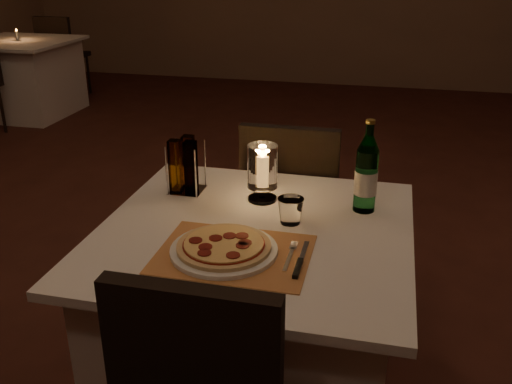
% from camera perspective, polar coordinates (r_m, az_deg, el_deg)
% --- Properties ---
extents(floor, '(8.00, 10.00, 0.02)m').
position_cam_1_polar(floor, '(2.74, -2.75, -12.10)').
color(floor, '#481F17').
rests_on(floor, ground).
extents(main_table, '(1.00, 1.00, 0.74)m').
position_cam_1_polar(main_table, '(2.04, -0.13, -12.88)').
color(main_table, white).
rests_on(main_table, ground).
extents(chair_far, '(0.42, 0.42, 0.90)m').
position_cam_1_polar(chair_far, '(2.56, 3.60, -0.43)').
color(chair_far, black).
rests_on(chair_far, ground).
extents(placemat, '(0.45, 0.34, 0.00)m').
position_cam_1_polar(placemat, '(1.70, -2.24, -6.21)').
color(placemat, '#C57E44').
rests_on(placemat, main_table).
extents(plate, '(0.32, 0.32, 0.01)m').
position_cam_1_polar(plate, '(1.70, -3.22, -5.82)').
color(plate, white).
rests_on(plate, placemat).
extents(pizza, '(0.28, 0.28, 0.02)m').
position_cam_1_polar(pizza, '(1.69, -3.23, -5.35)').
color(pizza, '#D8B77F').
rests_on(pizza, plate).
extents(fork, '(0.02, 0.18, 0.00)m').
position_cam_1_polar(fork, '(1.69, 3.50, -6.17)').
color(fork, silver).
rests_on(fork, placemat).
extents(knife, '(0.02, 0.22, 0.01)m').
position_cam_1_polar(knife, '(1.63, 4.34, -7.23)').
color(knife, black).
rests_on(knife, placemat).
extents(tumbler, '(0.09, 0.09, 0.09)m').
position_cam_1_polar(tumbler, '(1.87, 3.47, -1.89)').
color(tumbler, white).
rests_on(tumbler, main_table).
extents(water_bottle, '(0.08, 0.08, 0.32)m').
position_cam_1_polar(water_bottle, '(1.96, 10.96, 1.69)').
color(water_bottle, '#60B275').
rests_on(water_bottle, main_table).
extents(hurricane_candle, '(0.11, 0.11, 0.21)m').
position_cam_1_polar(hurricane_candle, '(2.00, 0.65, 2.37)').
color(hurricane_candle, white).
rests_on(hurricane_candle, main_table).
extents(cruet_caddy, '(0.12, 0.12, 0.21)m').
position_cam_1_polar(cruet_caddy, '(2.10, -7.09, 2.44)').
color(cruet_caddy, white).
rests_on(cruet_caddy, main_table).
extents(neighbor_table_left, '(1.00, 1.00, 0.74)m').
position_cam_1_polar(neighbor_table_left, '(6.30, -22.20, 10.56)').
color(neighbor_table_left, white).
rests_on(neighbor_table_left, ground).
extents(neighbor_chair_lb, '(0.42, 0.42, 0.90)m').
position_cam_1_polar(neighbor_chair_lb, '(6.86, -19.03, 13.40)').
color(neighbor_chair_lb, black).
rests_on(neighbor_chair_lb, ground).
extents(neighbor_candle_left, '(0.03, 0.03, 0.11)m').
position_cam_1_polar(neighbor_candle_left, '(6.24, -22.78, 14.25)').
color(neighbor_candle_left, white).
rests_on(neighbor_candle_left, neighbor_table_left).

